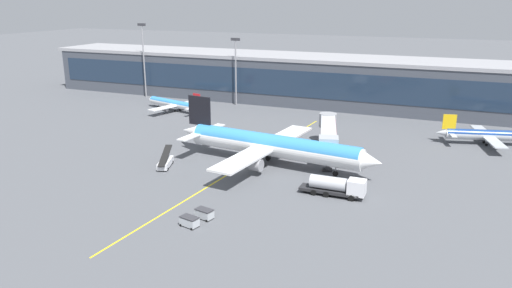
% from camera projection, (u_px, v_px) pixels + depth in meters
% --- Properties ---
extents(ground_plane, '(700.00, 700.00, 0.00)m').
position_uv_depth(ground_plane, '(238.00, 168.00, 93.02)').
color(ground_plane, '#515459').
extents(apron_lead_in_line, '(7.11, 79.74, 0.01)m').
position_uv_depth(apron_lead_in_line, '(244.00, 165.00, 94.67)').
color(apron_lead_in_line, yellow).
rests_on(apron_lead_in_line, ground_plane).
extents(terminal_building, '(167.00, 21.07, 14.47)m').
position_uv_depth(terminal_building, '(291.00, 78.00, 151.77)').
color(terminal_building, '#424751').
rests_on(terminal_building, ground_plane).
extents(main_airliner, '(43.14, 34.21, 11.95)m').
position_uv_depth(main_airliner, '(272.00, 145.00, 93.64)').
color(main_airliner, white).
rests_on(main_airliner, ground_plane).
extents(jet_bridge, '(8.97, 22.38, 6.67)m').
position_uv_depth(jet_bridge, '(328.00, 131.00, 99.76)').
color(jet_bridge, '#B2B7BC').
rests_on(jet_bridge, ground_plane).
extents(fuel_tanker, '(10.80, 2.73, 3.25)m').
position_uv_depth(fuel_tanker, '(337.00, 186.00, 79.29)').
color(fuel_tanker, '#232326').
rests_on(fuel_tanker, ground_plane).
extents(belt_loader, '(3.75, 6.95, 3.49)m').
position_uv_depth(belt_loader, '(165.00, 162.00, 93.25)').
color(belt_loader, white).
rests_on(belt_loader, ground_plane).
extents(baggage_cart_0, '(2.92, 2.12, 1.48)m').
position_uv_depth(baggage_cart_0, '(189.00, 221.00, 68.89)').
color(baggage_cart_0, '#B2B7BC').
rests_on(baggage_cart_0, ground_plane).
extents(baggage_cart_1, '(2.92, 2.12, 1.48)m').
position_uv_depth(baggage_cart_1, '(204.00, 214.00, 71.40)').
color(baggage_cart_1, '#B2B7BC').
rests_on(baggage_cart_1, ground_plane).
extents(commuter_jet_far, '(23.39, 18.70, 6.61)m').
position_uv_depth(commuter_jet_far, '(491.00, 135.00, 107.02)').
color(commuter_jet_far, '#B2B7BC').
rests_on(commuter_jet_far, ground_plane).
extents(commuter_jet_near, '(23.08, 18.62, 6.16)m').
position_uv_depth(commuter_jet_near, '(175.00, 104.00, 139.67)').
color(commuter_jet_near, white).
rests_on(commuter_jet_near, ground_plane).
extents(apron_light_mast_0, '(2.80, 0.50, 23.64)m').
position_uv_depth(apron_light_mast_0, '(144.00, 55.00, 156.31)').
color(apron_light_mast_0, gray).
rests_on(apron_light_mast_0, ground_plane).
extents(apron_light_mast_1, '(2.80, 0.50, 20.06)m').
position_uv_depth(apron_light_mast_1, '(236.00, 66.00, 144.80)').
color(apron_light_mast_1, gray).
rests_on(apron_light_mast_1, ground_plane).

